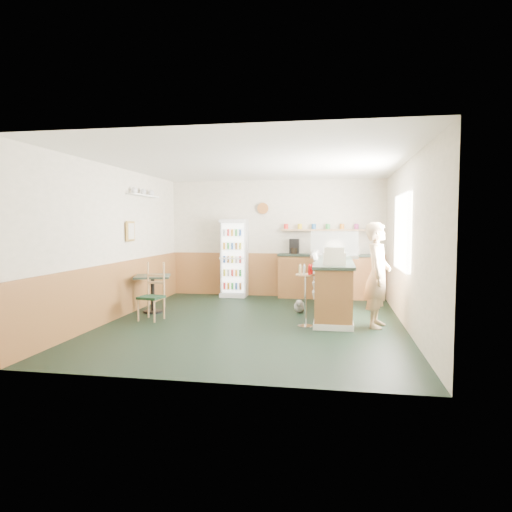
% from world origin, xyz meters
% --- Properties ---
extents(ground, '(6.00, 6.00, 0.00)m').
position_xyz_m(ground, '(0.00, 0.00, 0.00)').
color(ground, black).
rests_on(ground, ground).
extents(room_envelope, '(5.04, 6.02, 2.72)m').
position_xyz_m(room_envelope, '(-0.23, 0.73, 1.52)').
color(room_envelope, beige).
rests_on(room_envelope, ground).
extents(service_counter, '(0.68, 3.01, 1.01)m').
position_xyz_m(service_counter, '(1.35, 1.07, 0.46)').
color(service_counter, '#A76535').
rests_on(service_counter, ground).
extents(back_counter, '(2.24, 0.42, 1.69)m').
position_xyz_m(back_counter, '(1.19, 2.80, 0.55)').
color(back_counter, '#A76535').
rests_on(back_counter, ground).
extents(drinks_fridge, '(0.59, 0.52, 1.80)m').
position_xyz_m(drinks_fridge, '(-0.94, 2.74, 0.90)').
color(drinks_fridge, silver).
rests_on(drinks_fridge, ground).
extents(display_case, '(0.93, 0.49, 0.53)m').
position_xyz_m(display_case, '(1.35, 1.58, 1.27)').
color(display_case, silver).
rests_on(display_case, service_counter).
extents(cash_register, '(0.38, 0.39, 0.21)m').
position_xyz_m(cash_register, '(1.35, 0.02, 1.11)').
color(cash_register, beige).
rests_on(cash_register, service_counter).
extents(shopkeeper, '(0.52, 0.64, 1.71)m').
position_xyz_m(shopkeeper, '(2.05, 0.00, 0.86)').
color(shopkeeper, tan).
rests_on(shopkeeper, ground).
extents(condiment_stand, '(0.32, 0.32, 1.01)m').
position_xyz_m(condiment_stand, '(0.89, -0.16, 0.67)').
color(condiment_stand, silver).
rests_on(condiment_stand, ground).
extents(newspaper_rack, '(0.09, 0.45, 0.90)m').
position_xyz_m(newspaper_rack, '(0.99, 1.26, 0.68)').
color(newspaper_rack, black).
rests_on(newspaper_rack, ground).
extents(cafe_table, '(0.81, 0.81, 0.71)m').
position_xyz_m(cafe_table, '(-2.05, 0.56, 0.50)').
color(cafe_table, black).
rests_on(cafe_table, ground).
extents(cafe_chair, '(0.43, 0.43, 1.01)m').
position_xyz_m(cafe_chair, '(-1.81, -0.02, 0.53)').
color(cafe_chair, black).
rests_on(cafe_chair, ground).
extents(dog_doorstop, '(0.22, 0.28, 0.26)m').
position_xyz_m(dog_doorstop, '(0.71, 1.01, 0.12)').
color(dog_doorstop, gray).
rests_on(dog_doorstop, ground).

